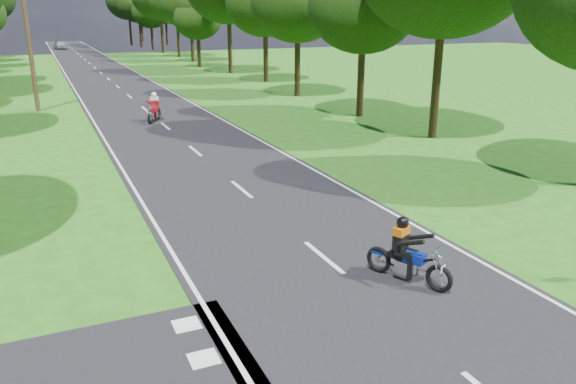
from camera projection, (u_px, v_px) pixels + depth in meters
name	position (u px, v px, depth m)	size (l,w,h in m)	color
ground	(367.00, 294.00, 11.84)	(160.00, 160.00, 0.00)	#275513
main_road	(101.00, 73.00, 55.41)	(7.00, 140.00, 0.02)	black
road_markings	(102.00, 75.00, 53.72)	(7.40, 140.00, 0.01)	silver
telegraph_pole	(29.00, 41.00, 32.69)	(1.20, 0.26, 8.00)	#382616
rider_near_blue	(409.00, 250.00, 12.13)	(0.59, 1.77, 1.48)	navy
rider_far_red	(154.00, 107.00, 30.30)	(0.63, 1.88, 1.57)	#B60E1A
distant_car	(60.00, 45.00, 90.91)	(1.54, 3.84, 1.31)	silver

